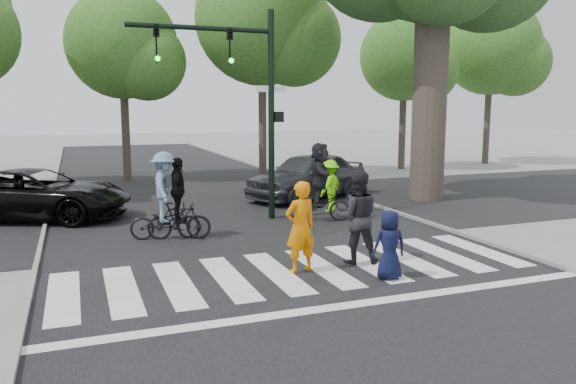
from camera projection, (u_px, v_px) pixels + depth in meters
name	position (u px, v px, depth m)	size (l,w,h in m)	color
ground	(320.00, 285.00, 10.53)	(120.00, 120.00, 0.00)	gray
road_stem	(244.00, 230.00, 15.14)	(10.00, 70.00, 0.01)	black
road_cross	(218.00, 211.00, 17.92)	(70.00, 10.00, 0.01)	black
curb_left	(41.00, 244.00, 13.36)	(0.10, 70.00, 0.10)	gray
curb_right	(405.00, 215.00, 16.91)	(0.10, 70.00, 0.10)	gray
crosswalk	(306.00, 274.00, 11.14)	(10.00, 3.85, 0.01)	silver
traffic_signal	(243.00, 85.00, 15.78)	(4.45, 0.29, 6.00)	black
bg_tree_2	(128.00, 48.00, 24.37)	(5.04, 4.80, 8.40)	brown
bg_tree_3	(270.00, 24.00, 25.09)	(6.30, 6.00, 10.20)	brown
bg_tree_4	(410.00, 60.00, 28.86)	(4.83, 4.60, 8.15)	brown
bg_tree_5	(497.00, 51.00, 31.40)	(5.67, 5.40, 9.30)	brown
pedestrian_woman	(300.00, 227.00, 11.18)	(0.68, 0.44, 1.85)	orange
pedestrian_child	(389.00, 245.00, 10.76)	(0.66, 0.43, 1.35)	black
pedestrian_adult	(357.00, 217.00, 11.87)	(0.96, 0.75, 1.98)	black
cyclist_left	(165.00, 202.00, 13.98)	(1.82, 1.22, 2.21)	black
cyclist_mid	(179.00, 206.00, 13.96)	(1.64, 1.03, 2.06)	black
cyclist_right	(320.00, 186.00, 16.20)	(1.90, 1.75, 2.28)	black
car_suv	(36.00, 194.00, 16.46)	(2.48, 5.38, 1.50)	black
car_grey	(307.00, 176.00, 20.15)	(1.98, 4.91, 1.67)	#3A3C3F
bystander_hivis	(330.00, 186.00, 17.75)	(1.05, 0.61, 1.63)	#71F509
bystander_dark	(331.00, 180.00, 19.41)	(0.56, 0.37, 1.53)	black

